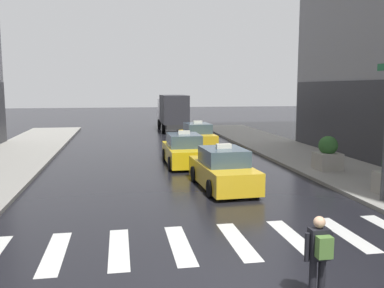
% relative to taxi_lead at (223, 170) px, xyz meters
% --- Properties ---
extents(crosswalk_markings, '(11.30, 2.80, 0.01)m').
position_rel_taxi_lead_xyz_m(crosswalk_markings, '(-1.82, -5.79, -0.72)').
color(crosswalk_markings, silver).
rests_on(crosswalk_markings, ground).
extents(taxi_lead, '(2.09, 4.61, 1.80)m').
position_rel_taxi_lead_xyz_m(taxi_lead, '(0.00, 0.00, 0.00)').
color(taxi_lead, gold).
rests_on(taxi_lead, ground).
extents(taxi_second, '(1.94, 4.55, 1.80)m').
position_rel_taxi_lead_xyz_m(taxi_second, '(-0.77, 5.32, 0.00)').
color(taxi_second, yellow).
rests_on(taxi_second, ground).
extents(taxi_third, '(2.03, 4.59, 1.80)m').
position_rel_taxi_lead_xyz_m(taxi_third, '(1.15, 11.66, 0.00)').
color(taxi_third, gold).
rests_on(taxi_third, ground).
extents(box_truck, '(2.34, 7.56, 3.35)m').
position_rel_taxi_lead_xyz_m(box_truck, '(0.83, 22.48, 1.13)').
color(box_truck, '#2D2D2D').
rests_on(box_truck, ground).
extents(pedestrian_with_backpack, '(0.55, 0.43, 1.65)m').
position_rel_taxi_lead_xyz_m(pedestrian_with_backpack, '(-0.44, -9.07, 0.25)').
color(pedestrian_with_backpack, black).
rests_on(pedestrian_with_backpack, ground).
extents(planter_mid_block, '(1.10, 1.10, 1.60)m').
position_rel_taxi_lead_xyz_m(planter_mid_block, '(5.66, 2.12, 0.15)').
color(planter_mid_block, '#A8A399').
rests_on(planter_mid_block, curb_right).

